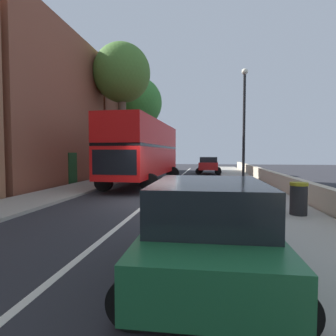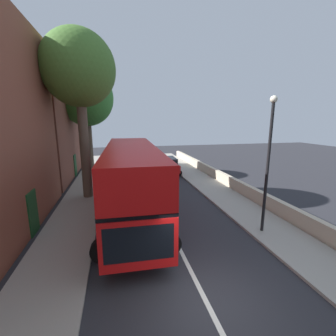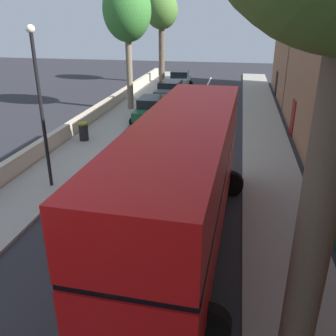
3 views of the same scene
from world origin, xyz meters
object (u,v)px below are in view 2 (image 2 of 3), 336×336
street_tree_left_2 (79,71)px  double_decker_bus (132,178)px  lamppost_right (269,156)px  parked_car_red_right_0 (167,164)px  street_tree_left_0 (86,98)px

street_tree_left_2 → double_decker_bus: bearing=-56.6°
double_decker_bus → lamppost_right: 6.83m
street_tree_left_2 → parked_car_red_right_0: bearing=40.4°
parked_car_red_right_0 → street_tree_left_0: size_ratio=0.45×
street_tree_left_0 → street_tree_left_2: 7.26m
double_decker_bus → lamppost_right: lamppost_right is taller
street_tree_left_2 → lamppost_right: size_ratio=1.72×
parked_car_red_right_0 → street_tree_left_0: 9.94m
parked_car_red_right_0 → street_tree_left_0: (-7.48, 1.19, 6.43)m
parked_car_red_right_0 → street_tree_left_2: bearing=-139.6°
parked_car_red_right_0 → lamppost_right: size_ratio=0.71×
double_decker_bus → lamppost_right: (6.00, -2.91, 1.45)m
double_decker_bus → parked_car_red_right_0: (4.20, 10.26, -1.39)m
lamppost_right → street_tree_left_0: bearing=122.9°
double_decker_bus → parked_car_red_right_0: 11.18m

